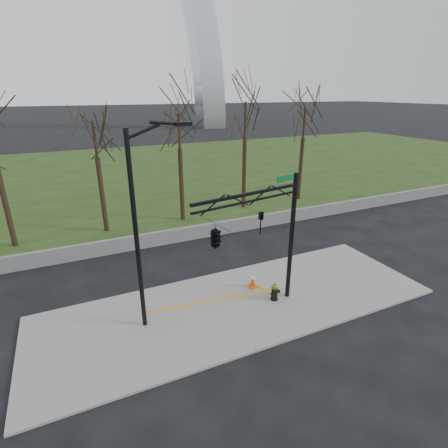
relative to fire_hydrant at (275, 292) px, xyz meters
name	(u,v)px	position (x,y,z in m)	size (l,w,h in m)	color
ground	(240,305)	(-1.59, 0.40, -0.50)	(500.00, 500.00, 0.00)	black
sidewalk	(240,304)	(-1.59, 0.40, -0.45)	(18.00, 6.00, 0.10)	slate
grass_strip	(125,172)	(-1.59, 30.40, -0.47)	(120.00, 40.00, 0.06)	#1F3212
guardrail	(183,234)	(-1.59, 8.40, -0.05)	(60.00, 0.30, 0.90)	#59595B
tree_row	(98,166)	(-5.93, 12.40, 4.07)	(37.33, 4.00, 9.13)	black
fire_hydrant	(275,292)	(0.00, 0.00, 0.00)	(0.54, 0.35, 0.86)	black
traffic_cone	(253,280)	(-0.38, 1.38, -0.02)	(0.41, 0.41, 0.75)	#DD4C0B
street_light	(141,220)	(-5.64, 0.69, 4.20)	(2.39, 0.27, 8.21)	black
traffic_signal_mast	(232,231)	(-2.47, -0.52, 3.65)	(5.04, 2.54, 6.00)	black
caution_tape	(224,298)	(-2.40, 0.42, 0.10)	(5.85, 1.39, 0.44)	#DAA50B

